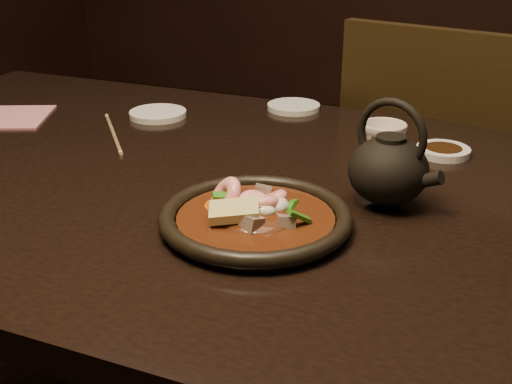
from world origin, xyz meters
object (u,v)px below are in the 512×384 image
at_px(table, 218,219).
at_px(plate, 256,219).
at_px(chair, 443,205).
at_px(teapot, 389,167).
at_px(tea_cup, 383,142).

distance_m(table, plate, 0.21).
xyz_separation_m(chair, teapot, (-0.03, -0.58, 0.30)).
relative_size(chair, tea_cup, 12.57).
bearing_deg(plate, chair, 76.68).
relative_size(plate, teapot, 1.68).
height_order(chair, plate, chair).
distance_m(table, teapot, 0.30).
xyz_separation_m(table, plate, (0.13, -0.14, 0.09)).
xyz_separation_m(chair, tea_cup, (-0.07, -0.42, 0.28)).
bearing_deg(teapot, chair, 103.77).
bearing_deg(table, teapot, -1.04).
bearing_deg(table, tea_cup, 34.36).
relative_size(plate, tea_cup, 3.47).
height_order(plate, tea_cup, tea_cup).
height_order(chair, tea_cup, chair).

